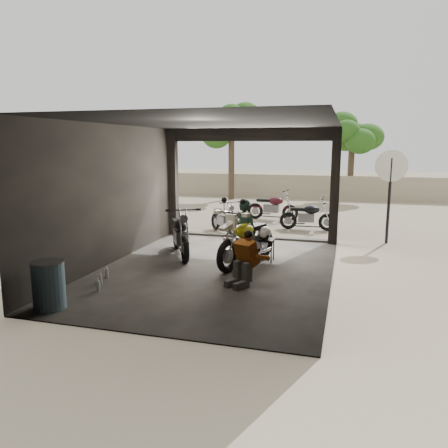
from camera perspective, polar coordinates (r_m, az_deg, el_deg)
The scene contains 16 objects.
ground at distance 9.71m, azimuth -1.08°, elevation -6.06°, with size 80.00×80.00×0.00m, color #7A6D56.
garage at distance 9.95m, azimuth -0.19°, elevation 1.88°, with size 7.00×7.13×3.20m.
boundary_wall at distance 23.17m, azimuth 9.14°, elevation 4.88°, with size 18.00×0.30×1.20m, color gray.
tree_left at distance 22.20m, azimuth 0.99°, elevation 13.53°, with size 2.20×2.20×5.60m.
tree_right at distance 22.92m, azimuth 16.48°, elevation 11.94°, with size 2.20×2.20×5.00m.
main_bike at distance 9.96m, azimuth 3.02°, elevation -1.70°, with size 0.82×2.00×1.34m, color beige, non-canonical shape.
left_bike at distance 10.87m, azimuth -5.73°, elevation -0.91°, with size 0.77×1.87×1.26m, color black, non-canonical shape.
outside_bike_a at distance 13.57m, azimuth -0.02°, elevation 0.95°, with size 0.64×1.57×1.06m, color black, non-canonical shape.
outside_bike_b at distance 16.14m, azimuth 6.36°, elevation 2.51°, with size 0.69×1.67×1.13m, color #400F16, non-canonical shape.
outside_bike_c at distance 14.40m, azimuth 10.89°, elevation 1.32°, with size 0.65×1.58×1.07m, color black, non-canonical shape.
rider at distance 10.06m, azimuth 2.71°, elevation -1.02°, with size 0.56×0.36×1.52m, color black.
mechanic at distance 8.52m, azimuth 2.47°, elevation -4.74°, with size 0.54×0.73×1.05m, color #B55C18, non-canonical shape.
stool at distance 10.33m, azimuth 5.46°, elevation -2.37°, with size 0.40×0.40×0.55m.
helmet at distance 10.28m, azimuth 5.31°, elevation -1.14°, with size 0.32×0.34×0.30m, color white.
oil_drum at distance 7.92m, azimuth -21.91°, elevation -7.51°, with size 0.53×0.53×0.83m, color #456474.
sign_post at distance 12.89m, azimuth 20.91°, elevation 5.35°, with size 0.87×0.08×2.60m.
Camera 1 is at (2.74, -8.91, 2.73)m, focal length 35.00 mm.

